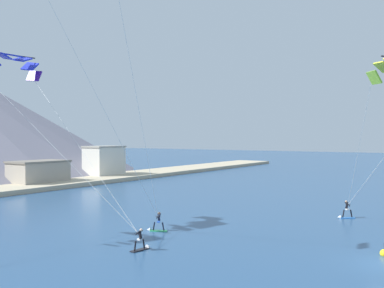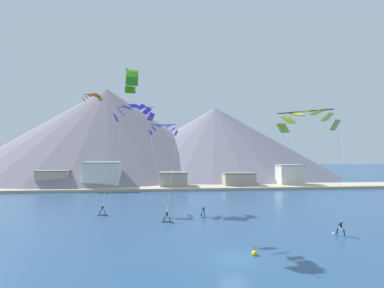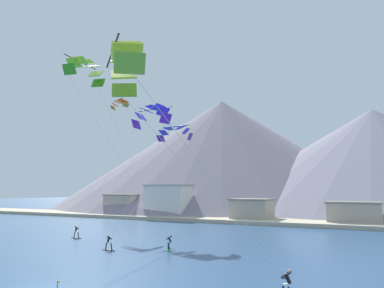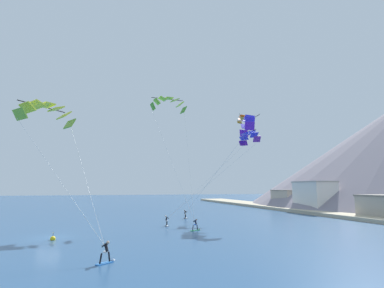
% 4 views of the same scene
% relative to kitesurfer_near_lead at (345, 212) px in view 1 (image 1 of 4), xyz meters
% --- Properties ---
extents(kitesurfer_near_lead, '(1.39, 1.61, 1.78)m').
position_rel_kitesurfer_near_lead_xyz_m(kitesurfer_near_lead, '(0.00, 0.00, 0.00)').
color(kitesurfer_near_lead, '#337FDB').
rests_on(kitesurfer_near_lead, ground).
extents(kitesurfer_near_trail, '(1.11, 1.74, 1.64)m').
position_rel_kitesurfer_near_lead_xyz_m(kitesurfer_near_trail, '(-14.83, 11.74, -0.09)').
color(kitesurfer_near_trail, '#33B266').
rests_on(kitesurfer_near_trail, ground).
extents(kitesurfer_mid_center, '(1.78, 0.62, 1.65)m').
position_rel_kitesurfer_near_lead_xyz_m(kitesurfer_mid_center, '(-20.10, 8.74, -0.10)').
color(kitesurfer_mid_center, black).
rests_on(kitesurfer_mid_center, ground).
extents(parafoil_kite_mid_center, '(5.51, 14.92, 14.01)m').
position_rel_kitesurfer_near_lead_xyz_m(parafoil_kite_mid_center, '(-20.75, 22.87, 13.72)').
color(parafoil_kite_mid_center, '#4D1C91').
extents(race_marker_buoy, '(0.56, 0.56, 1.02)m').
position_rel_kitesurfer_near_lead_xyz_m(race_marker_buoy, '(-12.15, -5.63, -0.39)').
color(race_marker_buoy, yellow).
rests_on(race_marker_buoy, ground).
extents(shore_building_quay_east, '(7.20, 4.94, 6.21)m').
position_rel_kitesurfer_near_lead_xyz_m(shore_building_quay_east, '(15.69, 49.11, 2.57)').
color(shore_building_quay_east, silver).
rests_on(shore_building_quay_east, ground).
extents(shore_building_old_town, '(8.89, 5.54, 4.12)m').
position_rel_kitesurfer_near_lead_xyz_m(shore_building_old_town, '(0.34, 48.23, 1.52)').
color(shore_building_old_town, '#A89E8E').
rests_on(shore_building_old_town, ground).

